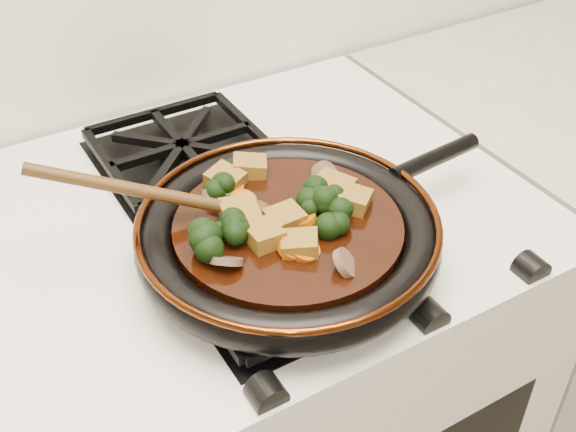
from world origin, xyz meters
TOP-DOWN VIEW (x-y plane):
  - stove at (0.00, 1.69)m, footprint 0.76×0.60m
  - burner_grate_front at (0.00, 1.55)m, footprint 0.23×0.23m
  - burner_grate_back at (0.00, 1.83)m, footprint 0.23×0.23m
  - skillet at (0.02, 1.57)m, footprint 0.47×0.35m
  - braising_sauce at (0.02, 1.57)m, footprint 0.26×0.26m
  - tofu_cube_0 at (-0.03, 1.60)m, footprint 0.05×0.05m
  - tofu_cube_1 at (0.03, 1.68)m, footprint 0.06×0.05m
  - tofu_cube_2 at (0.09, 1.59)m, footprint 0.07×0.06m
  - tofu_cube_3 at (-0.02, 1.55)m, footprint 0.04×0.04m
  - tofu_cube_4 at (0.10, 1.56)m, footprint 0.06×0.06m
  - tofu_cube_5 at (0.01, 1.57)m, footprint 0.04×0.04m
  - tofu_cube_6 at (-0.01, 1.67)m, footprint 0.05×0.05m
  - tofu_cube_7 at (0.01, 1.52)m, footprint 0.05×0.05m
  - broccoli_floret_0 at (-0.02, 1.64)m, footprint 0.08×0.09m
  - broccoli_floret_1 at (0.06, 1.57)m, footprint 0.07×0.08m
  - broccoli_floret_2 at (0.07, 1.56)m, footprint 0.08×0.09m
  - broccoli_floret_3 at (0.06, 1.54)m, footprint 0.08×0.09m
  - broccoli_floret_4 at (-0.08, 1.56)m, footprint 0.07×0.08m
  - broccoli_floret_5 at (-0.05, 1.58)m, footprint 0.07×0.08m
  - carrot_coin_0 at (-0.01, 1.52)m, footprint 0.03×0.03m
  - carrot_coin_1 at (0.03, 1.56)m, footprint 0.03×0.03m
  - carrot_coin_2 at (-0.01, 1.63)m, footprint 0.03×0.03m
  - carrot_coin_3 at (0.01, 1.51)m, footprint 0.03×0.03m
  - carrot_coin_4 at (-0.01, 1.66)m, footprint 0.03×0.03m
  - carrot_coin_5 at (0.07, 1.58)m, footprint 0.03×0.03m
  - mushroom_slice_0 at (-0.01, 1.66)m, footprint 0.05×0.05m
  - mushroom_slice_1 at (0.03, 1.47)m, footprint 0.04×0.04m
  - mushroom_slice_2 at (-0.07, 1.54)m, footprint 0.05×0.05m
  - mushroom_slice_3 at (0.10, 1.62)m, footprint 0.05×0.05m
  - mushroom_slice_4 at (-0.03, 1.65)m, footprint 0.04×0.04m
  - wooden_spoon at (-0.08, 1.63)m, footprint 0.15×0.09m

SIDE VIEW (x-z plane):
  - stove at x=0.00m, z-range 0.00..0.90m
  - burner_grate_front at x=0.00m, z-range 0.90..0.93m
  - burner_grate_back at x=0.00m, z-range 0.90..0.93m
  - skillet at x=0.02m, z-range 0.92..0.97m
  - braising_sauce at x=0.02m, z-range 0.94..0.96m
  - carrot_coin_0 at x=-0.01m, z-range 0.95..0.98m
  - carrot_coin_1 at x=0.03m, z-range 0.95..0.98m
  - carrot_coin_2 at x=-0.01m, z-range 0.96..0.97m
  - carrot_coin_3 at x=0.01m, z-range 0.96..0.97m
  - carrot_coin_4 at x=-0.01m, z-range 0.96..0.97m
  - carrot_coin_5 at x=0.07m, z-range 0.96..0.97m
  - mushroom_slice_0 at x=-0.01m, z-range 0.96..0.98m
  - mushroom_slice_1 at x=0.03m, z-range 0.95..0.98m
  - mushroom_slice_2 at x=-0.07m, z-range 0.95..0.98m
  - mushroom_slice_3 at x=0.10m, z-range 0.95..0.98m
  - mushroom_slice_4 at x=-0.03m, z-range 0.95..0.98m
  - tofu_cube_5 at x=0.01m, z-range 0.96..0.98m
  - tofu_cube_7 at x=0.01m, z-range 0.95..0.98m
  - tofu_cube_1 at x=0.03m, z-range 0.95..0.98m
  - tofu_cube_6 at x=-0.01m, z-range 0.95..0.98m
  - tofu_cube_3 at x=-0.02m, z-range 0.95..0.98m
  - tofu_cube_0 at x=-0.03m, z-range 0.95..0.98m
  - tofu_cube_4 at x=0.10m, z-range 0.95..0.98m
  - tofu_cube_2 at x=0.09m, z-range 0.95..0.98m
  - broccoli_floret_5 at x=-0.05m, z-range 0.94..1.00m
  - broccoli_floret_3 at x=0.06m, z-range 0.94..1.00m
  - broccoli_floret_0 at x=-0.02m, z-range 0.93..1.01m
  - broccoli_floret_1 at x=0.06m, z-range 0.94..1.01m
  - broccoli_floret_2 at x=0.07m, z-range 0.94..1.01m
  - broccoli_floret_4 at x=-0.08m, z-range 0.94..1.00m
  - wooden_spoon at x=-0.08m, z-range 0.86..1.11m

